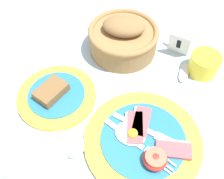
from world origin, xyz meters
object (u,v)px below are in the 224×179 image
bread_basket (123,38)px  teaspoon_by_saucer (72,156)px  teaspoon_near_cup (182,80)px  teaspoon_stray (18,161)px  breakfast_plate (144,141)px  number_card (180,42)px  bread_plate (56,95)px  sugar_cup (204,63)px

bread_basket → teaspoon_by_saucer: size_ratio=1.04×
teaspoon_near_cup → teaspoon_stray: bearing=143.3°
breakfast_plate → bread_basket: bread_basket is taller
breakfast_plate → teaspoon_stray: breakfast_plate is taller
bread_basket → teaspoon_near_cup: 0.20m
teaspoon_stray → teaspoon_by_saucer: bearing=142.5°
bread_basket → number_card: (0.15, 0.06, -0.01)m
bread_plate → teaspoon_near_cup: (0.27, 0.19, -0.01)m
bread_plate → teaspoon_stray: (0.02, -0.18, -0.01)m
bread_plate → sugar_cup: bearing=39.0°
number_card → teaspoon_near_cup: number_card is taller
number_card → teaspoon_stray: size_ratio=0.39×
bread_plate → teaspoon_near_cup: size_ratio=1.03×
sugar_cup → teaspoon_by_saucer: size_ratio=0.42×
breakfast_plate → teaspoon_by_saucer: (-0.13, -0.10, -0.01)m
sugar_cup → number_card: 0.09m
teaspoon_near_cup → teaspoon_stray: (-0.25, -0.37, 0.00)m
number_card → teaspoon_stray: bearing=-112.8°
bread_plate → teaspoon_by_saucer: 0.17m
sugar_cup → teaspoon_by_saucer: bearing=-117.5°
sugar_cup → teaspoon_near_cup: sugar_cup is taller
bread_plate → teaspoon_near_cup: 0.33m
bread_basket → teaspoon_near_cup: bearing=-12.1°
number_card → teaspoon_near_cup: (0.04, -0.10, -0.03)m
breakfast_plate → bread_plate: size_ratio=1.33×
bread_plate → number_card: number_card is taller
bread_basket → number_card: bearing=23.0°
bread_basket → teaspoon_by_saucer: (0.04, -0.35, -0.04)m
bread_plate → bread_basket: bread_basket is taller
breakfast_plate → teaspoon_by_saucer: breakfast_plate is taller
breakfast_plate → teaspoon_by_saucer: bearing=-142.4°
sugar_cup → teaspoon_by_saucer: sugar_cup is taller
sugar_cup → teaspoon_stray: size_ratio=0.43×
bread_plate → sugar_cup: (0.31, 0.25, 0.02)m
bread_basket → teaspoon_by_saucer: bearing=-83.8°
bread_plate → bread_basket: bearing=71.1°
teaspoon_near_cup → bread_plate: bearing=122.5°
breakfast_plate → bread_plate: breakfast_plate is taller
bread_basket → teaspoon_stray: 0.42m
teaspoon_by_saucer → breakfast_plate: bearing=-36.7°
sugar_cup → teaspoon_stray: (-0.29, -0.43, -0.03)m
teaspoon_by_saucer → teaspoon_stray: size_ratio=1.02×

